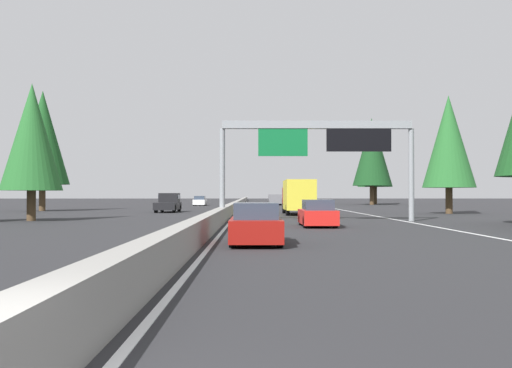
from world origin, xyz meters
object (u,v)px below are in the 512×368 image
(box_truck_mid_left, at_px, (298,196))
(sedan_mid_right, at_px, (256,225))
(conifer_left_near, at_px, (32,137))
(minivan_far_left, at_px, (275,199))
(conifer_right_distant, at_px, (375,156))
(conifer_left_mid, at_px, (43,138))
(conifer_right_far, at_px, (372,152))
(oncoming_near, at_px, (200,201))
(oncoming_far, at_px, (169,203))
(conifer_right_mid, at_px, (449,142))
(sign_gantry_overhead, at_px, (320,141))
(sedan_far_right, at_px, (317,214))

(box_truck_mid_left, bearing_deg, sedan_mid_right, 172.70)
(box_truck_mid_left, relative_size, conifer_left_near, 0.93)
(minivan_far_left, relative_size, conifer_right_distant, 0.36)
(conifer_left_mid, bearing_deg, conifer_right_distant, -46.96)
(conifer_right_far, height_order, conifer_left_mid, conifer_right_far)
(minivan_far_left, bearing_deg, oncoming_near, 108.35)
(oncoming_near, xyz_separation_m, conifer_right_distant, (12.84, -29.39, 7.68))
(oncoming_far, relative_size, conifer_right_far, 0.39)
(oncoming_near, bearing_deg, sedan_mid_right, 6.89)
(oncoming_near, height_order, conifer_left_mid, conifer_left_mid)
(box_truck_mid_left, xyz_separation_m, minivan_far_left, (42.20, 0.42, -0.66))
(conifer_right_mid, xyz_separation_m, conifer_left_near, (-13.64, 32.28, -0.94))
(minivan_far_left, relative_size, conifer_left_mid, 0.40)
(box_truck_mid_left, height_order, conifer_right_far, conifer_right_far)
(minivan_far_left, bearing_deg, box_truck_mid_left, -179.43)
(sign_gantry_overhead, distance_m, conifer_right_distant, 66.00)
(conifer_left_near, bearing_deg, sedan_mid_right, -140.37)
(sedan_mid_right, height_order, oncoming_far, oncoming_far)
(oncoming_near, xyz_separation_m, conifer_left_near, (-50.10, 6.57, 4.86))
(conifer_right_mid, bearing_deg, oncoming_far, 79.34)
(sign_gantry_overhead, xyz_separation_m, conifer_right_mid, (14.41, -13.28, 1.28))
(sedan_mid_right, xyz_separation_m, conifer_left_near, (17.84, 14.77, 4.86))
(sign_gantry_overhead, bearing_deg, box_truck_mid_left, 2.02)
(minivan_far_left, height_order, oncoming_near, minivan_far_left)
(oncoming_near, relative_size, oncoming_far, 0.79)
(sedan_far_right, bearing_deg, conifer_left_mid, 41.20)
(sedan_far_right, relative_size, conifer_right_distant, 0.32)
(sign_gantry_overhead, xyz_separation_m, oncoming_near, (50.86, 12.43, -4.52))
(sedan_far_right, xyz_separation_m, oncoming_far, (25.31, 11.81, 0.23))
(sign_gantry_overhead, distance_m, conifer_left_mid, 35.24)
(sedan_far_right, relative_size, conifer_left_mid, 0.35)
(conifer_right_distant, relative_size, conifer_left_mid, 1.09)
(sign_gantry_overhead, bearing_deg, conifer_right_far, -14.75)
(sedan_mid_right, distance_m, conifer_left_near, 23.66)
(conifer_right_distant, bearing_deg, conifer_left_near, 150.26)
(oncoming_near, bearing_deg, conifer_right_mid, 35.20)
(sign_gantry_overhead, relative_size, conifer_left_mid, 1.00)
(oncoming_near, height_order, conifer_right_far, conifer_right_far)
(sedan_mid_right, relative_size, conifer_right_far, 0.31)
(minivan_far_left, distance_m, conifer_left_mid, 41.10)
(conifer_right_far, height_order, conifer_right_distant, conifer_right_far)
(sedan_far_right, relative_size, oncoming_near, 1.00)
(conifer_right_far, bearing_deg, box_truck_mid_left, 160.92)
(oncoming_far, bearing_deg, box_truck_mid_left, 60.87)
(sedan_far_right, relative_size, conifer_left_near, 0.48)
(sign_gantry_overhead, height_order, sedan_mid_right, sign_gantry_overhead)
(sedan_mid_right, relative_size, conifer_right_distant, 0.32)
(box_truck_mid_left, height_order, conifer_right_mid, conifer_right_mid)
(sedan_far_right, bearing_deg, sign_gantry_overhead, -7.67)
(sedan_far_right, distance_m, conifer_left_near, 20.01)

